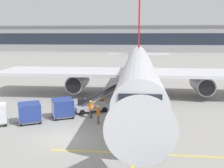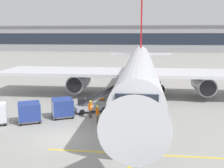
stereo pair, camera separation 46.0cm
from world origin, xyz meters
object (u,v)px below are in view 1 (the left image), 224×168
at_px(baggage_cart_second, 29,112).
at_px(belt_loader, 93,104).
at_px(baggage_cart_lead, 63,108).
at_px(safety_cone_engine_keepout, 102,98).
at_px(parked_airplane, 139,69).
at_px(ground_crew_by_loader, 98,113).
at_px(ground_crew_by_carts, 91,108).

bearing_deg(baggage_cart_second, belt_loader, 39.40).
height_order(baggage_cart_lead, safety_cone_engine_keepout, baggage_cart_lead).
bearing_deg(baggage_cart_second, safety_cone_engine_keepout, 59.62).
height_order(parked_airplane, ground_crew_by_loader, parked_airplane).
xyz_separation_m(parked_airplane, baggage_cart_second, (-9.73, -12.09, -2.54)).
distance_m(parked_airplane, belt_loader, 9.54).
xyz_separation_m(baggage_cart_second, ground_crew_by_loader, (6.21, 0.36, -0.00)).
bearing_deg(ground_crew_by_carts, parked_airplane, 66.29).
bearing_deg(ground_crew_by_loader, parked_airplane, 73.30).
height_order(belt_loader, safety_cone_engine_keepout, belt_loader).
distance_m(belt_loader, ground_crew_by_carts, 2.29).
distance_m(belt_loader, safety_cone_engine_keepout, 4.88).
height_order(ground_crew_by_loader, safety_cone_engine_keepout, ground_crew_by_loader).
bearing_deg(parked_airplane, safety_cone_engine_keepout, -145.48).
xyz_separation_m(parked_airplane, ground_crew_by_carts, (-4.47, -10.18, -2.54)).
height_order(belt_loader, ground_crew_by_loader, belt_loader).
distance_m(baggage_cart_second, safety_cone_engine_keepout, 10.51).
xyz_separation_m(parked_airplane, belt_loader, (-4.62, -7.90, -2.70)).
distance_m(parked_airplane, ground_crew_by_loader, 12.51).
height_order(ground_crew_by_loader, ground_crew_by_carts, same).
bearing_deg(ground_crew_by_carts, ground_crew_by_loader, -58.51).
bearing_deg(ground_crew_by_loader, ground_crew_by_carts, 121.49).
height_order(belt_loader, baggage_cart_lead, belt_loader).
height_order(baggage_cart_second, ground_crew_by_carts, baggage_cart_second).
distance_m(parked_airplane, baggage_cart_second, 15.73).
bearing_deg(safety_cone_engine_keepout, baggage_cart_second, -120.38).
bearing_deg(baggage_cart_second, ground_crew_by_carts, 19.98).
bearing_deg(safety_cone_engine_keepout, ground_crew_by_loader, -83.99).
relative_size(parked_airplane, ground_crew_by_carts, 26.46).
bearing_deg(safety_cone_engine_keepout, baggage_cart_lead, -110.76).
xyz_separation_m(belt_loader, baggage_cart_second, (-5.11, -4.20, 0.16)).
xyz_separation_m(baggage_cart_lead, baggage_cart_second, (-2.55, -1.78, 0.00)).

